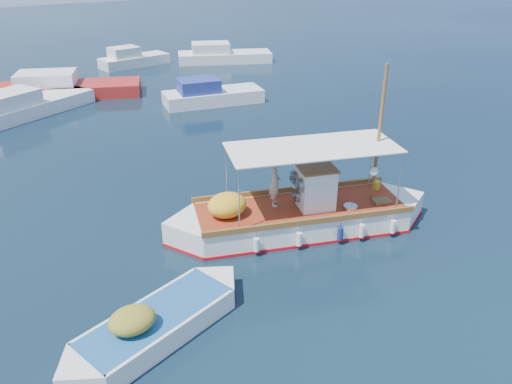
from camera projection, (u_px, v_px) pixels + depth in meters
ground at (287, 229)px, 17.53m from camera, size 160.00×160.00×0.00m
fishing_caique at (299, 216)px, 17.34m from camera, size 9.01×4.70×5.81m
dinghy at (156, 326)px, 12.66m from camera, size 5.40×2.65×1.37m
bg_boat_nw at (25, 107)px, 28.89m from camera, size 8.04×5.48×1.80m
bg_boat_n at (65, 88)px, 32.72m from camera, size 9.43×6.09×1.80m
bg_boat_ne at (210, 96)px, 31.14m from camera, size 6.42×3.42×1.80m
bg_boat_e at (222, 56)px, 42.18m from camera, size 8.14×5.57×1.80m
bg_boat_far_n at (132, 60)px, 40.70m from camera, size 5.73×2.69×1.80m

